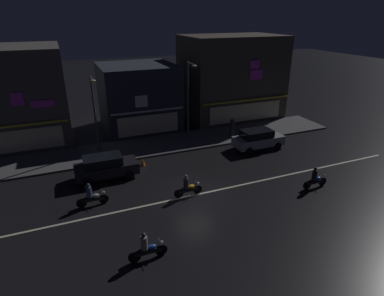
# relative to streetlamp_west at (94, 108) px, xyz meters

# --- Properties ---
(ground_plane) EXTENTS (140.00, 140.00, 0.00)m
(ground_plane) POSITION_rel_streetlamp_west_xyz_m (4.75, -9.37, -3.87)
(ground_plane) COLOR black
(lane_divider_stripe) EXTENTS (32.75, 0.16, 0.01)m
(lane_divider_stripe) POSITION_rel_streetlamp_west_xyz_m (4.75, -9.37, -3.86)
(lane_divider_stripe) COLOR beige
(lane_divider_stripe) RESTS_ON ground
(sidewalk_far) EXTENTS (34.47, 4.36, 0.14)m
(sidewalk_far) POSITION_rel_streetlamp_west_xyz_m (4.75, -0.47, -3.80)
(sidewalk_far) COLOR #4C4C4F
(sidewalk_far) RESTS_ON ground
(storefront_left_block) EXTENTS (7.43, 8.39, 8.25)m
(storefront_left_block) POSITION_rel_streetlamp_west_xyz_m (-5.59, 5.82, 0.25)
(storefront_left_block) COLOR #56514C
(storefront_left_block) RESTS_ON ground
(storefront_center_block) EXTENTS (10.28, 6.95, 8.67)m
(storefront_center_block) POSITION_rel_streetlamp_west_xyz_m (15.09, 5.10, 0.46)
(storefront_center_block) COLOR #4C443A
(storefront_center_block) RESTS_ON ground
(storefront_right_block) EXTENTS (7.06, 7.05, 6.26)m
(storefront_right_block) POSITION_rel_streetlamp_west_xyz_m (4.75, 5.16, -0.74)
(storefront_right_block) COLOR #2D333D
(storefront_right_block) RESTS_ON ground
(streetlamp_west) EXTENTS (0.44, 1.64, 6.22)m
(streetlamp_west) POSITION_rel_streetlamp_west_xyz_m (0.00, 0.00, 0.00)
(streetlamp_west) COLOR #47494C
(streetlamp_west) RESTS_ON sidewalk_far
(streetlamp_mid) EXTENTS (0.44, 1.64, 6.87)m
(streetlamp_mid) POSITION_rel_streetlamp_west_xyz_m (7.96, -0.26, 0.34)
(streetlamp_mid) COLOR #47494C
(streetlamp_mid) RESTS_ON sidewalk_far
(pedestrian_on_sidewalk) EXTENTS (0.37, 0.37, 1.85)m
(pedestrian_on_sidewalk) POSITION_rel_streetlamp_west_xyz_m (11.85, -1.26, -2.87)
(pedestrian_on_sidewalk) COLOR #232328
(pedestrian_on_sidewalk) RESTS_ON sidewalk_far
(parked_car_near_kerb) EXTENTS (4.30, 1.98, 1.67)m
(parked_car_near_kerb) POSITION_rel_streetlamp_west_xyz_m (-0.16, -4.78, -3.00)
(parked_car_near_kerb) COLOR black
(parked_car_near_kerb) RESTS_ON ground
(parked_car_trailing) EXTENTS (4.30, 1.98, 1.67)m
(parked_car_trailing) POSITION_rel_streetlamp_west_xyz_m (12.68, -4.28, -3.00)
(parked_car_trailing) COLOR #9EA0A5
(parked_car_trailing) RESTS_ON ground
(motorcycle_lead) EXTENTS (1.90, 0.60, 1.52)m
(motorcycle_lead) POSITION_rel_streetlamp_west_xyz_m (0.35, -13.82, -3.23)
(motorcycle_lead) COLOR black
(motorcycle_lead) RESTS_ON ground
(motorcycle_following) EXTENTS (1.90, 0.60, 1.52)m
(motorcycle_following) POSITION_rel_streetlamp_west_xyz_m (4.23, -9.26, -3.23)
(motorcycle_following) COLOR black
(motorcycle_following) RESTS_ON ground
(motorcycle_opposite_lane) EXTENTS (1.90, 0.60, 1.52)m
(motorcycle_opposite_lane) POSITION_rel_streetlamp_west_xyz_m (12.42, -11.50, -3.23)
(motorcycle_opposite_lane) COLOR black
(motorcycle_opposite_lane) RESTS_ON ground
(motorcycle_trailing_far) EXTENTS (1.90, 0.60, 1.52)m
(motorcycle_trailing_far) POSITION_rel_streetlamp_west_xyz_m (-1.52, -8.07, -3.23)
(motorcycle_trailing_far) COLOR black
(motorcycle_trailing_far) RESTS_ON ground
(traffic_cone) EXTENTS (0.36, 0.36, 0.55)m
(traffic_cone) POSITION_rel_streetlamp_west_xyz_m (2.71, -3.82, -3.59)
(traffic_cone) COLOR orange
(traffic_cone) RESTS_ON ground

